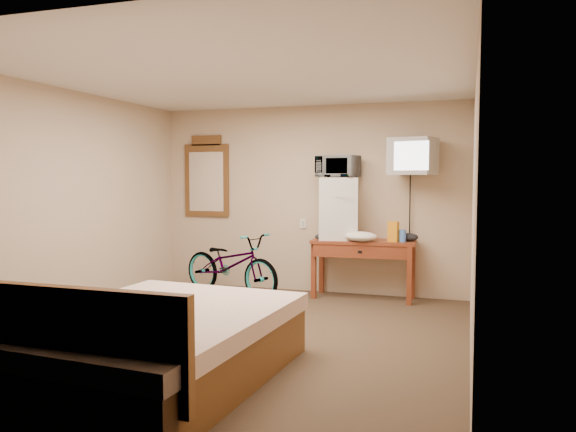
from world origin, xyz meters
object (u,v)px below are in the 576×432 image
at_px(bicycle, 231,264).
at_px(bed, 150,344).
at_px(desk, 363,250).
at_px(crt_television, 413,156).
at_px(blue_cup, 403,236).
at_px(wall_mirror, 207,177).
at_px(mini_fridge, 338,208).
at_px(microwave, 338,167).

xyz_separation_m(bicycle, bed, (0.68, -3.05, -0.12)).
distance_m(desk, bed, 3.53).
bearing_deg(bed, crt_television, 64.71).
bearing_deg(blue_cup, wall_mirror, 174.29).
distance_m(desk, mini_fridge, 0.63).
height_order(mini_fridge, crt_television, crt_television).
xyz_separation_m(mini_fridge, microwave, (0.00, 0.00, 0.54)).
bearing_deg(microwave, wall_mirror, -175.74).
bearing_deg(wall_mirror, mini_fridge, -6.32).
bearing_deg(bed, wall_mirror, 109.73).
xyz_separation_m(blue_cup, crt_television, (0.11, 0.03, 0.98)).
height_order(mini_fridge, bicycle, mini_fridge).
relative_size(wall_mirror, bed, 0.49).
bearing_deg(blue_cup, mini_fridge, 175.71).
bearing_deg(wall_mirror, bicycle, -43.15).
bearing_deg(crt_television, mini_fridge, 177.90).
height_order(mini_fridge, wall_mirror, wall_mirror).
bearing_deg(bed, desk, 73.49).
xyz_separation_m(mini_fridge, bicycle, (-1.34, -0.37, -0.73)).
xyz_separation_m(microwave, bed, (-0.66, -3.42, -1.39)).
relative_size(mini_fridge, bicycle, 0.50).
relative_size(desk, bicycle, 0.84).
bearing_deg(crt_television, microwave, 177.88).
bearing_deg(blue_cup, crt_television, 14.50).
height_order(microwave, wall_mirror, wall_mirror).
bearing_deg(desk, blue_cup, -0.99).
xyz_separation_m(desk, microwave, (-0.34, 0.05, 1.06)).
xyz_separation_m(mini_fridge, blue_cup, (0.84, -0.06, -0.32)).
bearing_deg(desk, wall_mirror, 173.28).
height_order(crt_television, bed, crt_television).
height_order(blue_cup, bed, same).
height_order(mini_fridge, blue_cup, mini_fridge).
relative_size(bicycle, bed, 0.67).
height_order(mini_fridge, microwave, microwave).
distance_m(crt_television, bed, 4.04).
relative_size(desk, mini_fridge, 1.67).
bearing_deg(mini_fridge, bicycle, -164.60).
distance_m(microwave, crt_television, 0.95).
height_order(desk, wall_mirror, wall_mirror).
bearing_deg(mini_fridge, desk, -8.99).
bearing_deg(bed, microwave, 79.14).
distance_m(blue_cup, bicycle, 2.23).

